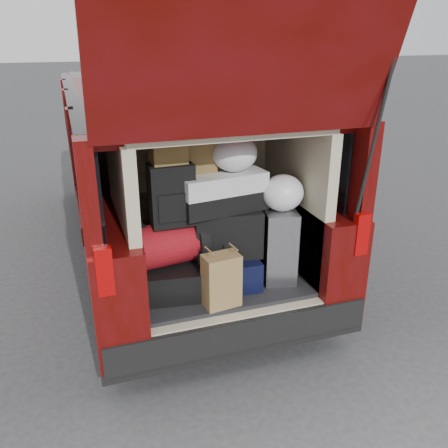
{
  "coord_description": "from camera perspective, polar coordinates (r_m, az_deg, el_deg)",
  "views": [
    {
      "loc": [
        -0.98,
        -2.86,
        2.31
      ],
      "look_at": [
        0.05,
        0.2,
        0.99
      ],
      "focal_mm": 38.0,
      "sensor_mm": 36.0,
      "label": 1
    }
  ],
  "objects": [
    {
      "name": "plastic_bag_right",
      "position": [
        3.42,
        7.08,
        3.74
      ],
      "size": [
        0.34,
        0.32,
        0.26
      ],
      "primitive_type": "ellipsoid",
      "rotation": [
        0.0,
        0.0,
        -0.13
      ],
      "color": "white",
      "rests_on": "silver_roller"
    },
    {
      "name": "plastic_bag_center",
      "position": [
        3.3,
        1.25,
        8.52
      ],
      "size": [
        0.34,
        0.32,
        0.26
      ],
      "primitive_type": "ellipsoid",
      "rotation": [
        0.0,
        0.0,
        0.08
      ],
      "color": "white",
      "rests_on": "twotone_duffel"
    },
    {
      "name": "grocery_sack_lower",
      "position": [
        3.16,
        -6.82,
        9.19
      ],
      "size": [
        0.24,
        0.2,
        0.21
      ],
      "primitive_type": "cube",
      "rotation": [
        0.0,
        0.0,
        0.05
      ],
      "color": "brown",
      "rests_on": "backpack"
    },
    {
      "name": "minivan",
      "position": [
        5.01,
        -6.6,
        5.83
      ],
      "size": [
        1.9,
        5.35,
        2.77
      ],
      "color": "black",
      "rests_on": "ground"
    },
    {
      "name": "grocery_sack_upper",
      "position": [
        3.32,
        -3.26,
        8.37
      ],
      "size": [
        0.24,
        0.19,
        0.24
      ],
      "primitive_type": "cube",
      "rotation": [
        0.0,
        0.0,
        -0.01
      ],
      "color": "brown",
      "rests_on": "twotone_duffel"
    },
    {
      "name": "backpack",
      "position": [
        3.21,
        -6.33,
        3.52
      ],
      "size": [
        0.3,
        0.18,
        0.42
      ],
      "primitive_type": "cube",
      "rotation": [
        0.0,
        0.0,
        0.01
      ],
      "color": "black",
      "rests_on": "red_duffel"
    },
    {
      "name": "ground",
      "position": [
        3.8,
        0.29,
        -15.22
      ],
      "size": [
        80.0,
        80.0,
        0.0
      ],
      "primitive_type": "plane",
      "color": "#333335",
      "rests_on": "ground"
    },
    {
      "name": "red_duffel",
      "position": [
        3.37,
        -6.51,
        -2.29
      ],
      "size": [
        0.52,
        0.38,
        0.31
      ],
      "primitive_type": "cube",
      "rotation": [
        0.0,
        0.0,
        0.17
      ],
      "color": "maroon",
      "rests_on": "black_hardshell"
    },
    {
      "name": "kraft_bag",
      "position": [
        3.24,
        -0.32,
        -6.8
      ],
      "size": [
        0.26,
        0.18,
        0.38
      ],
      "primitive_type": "cube",
      "rotation": [
        0.0,
        0.0,
        0.12
      ],
      "color": "olive",
      "rests_on": "load_floor"
    },
    {
      "name": "load_floor",
      "position": [
        3.86,
        -1.04,
        -9.62
      ],
      "size": [
        1.24,
        1.05,
        0.55
      ],
      "primitive_type": "cube",
      "color": "black",
      "rests_on": "ground"
    },
    {
      "name": "silver_roller",
      "position": [
        3.59,
        6.46,
        -2.29
      ],
      "size": [
        0.3,
        0.41,
        0.56
      ],
      "primitive_type": "cube",
      "rotation": [
        0.0,
        0.0,
        -0.21
      ],
      "color": "silver",
      "rests_on": "load_floor"
    },
    {
      "name": "black_soft_case",
      "position": [
        3.45,
        0.33,
        -0.97
      ],
      "size": [
        0.52,
        0.35,
        0.35
      ],
      "primitive_type": "cube",
      "rotation": [
        0.0,
        0.0,
        -0.13
      ],
      "color": "black",
      "rests_on": "navy_hardshell"
    },
    {
      "name": "twotone_duffel",
      "position": [
        3.35,
        -0.48,
        4.0
      ],
      "size": [
        0.65,
        0.41,
        0.28
      ],
      "primitive_type": "cube",
      "rotation": [
        0.0,
        0.0,
        0.15
      ],
      "color": "silver",
      "rests_on": "black_soft_case"
    },
    {
      "name": "black_hardshell",
      "position": [
        3.5,
        -6.54,
        -6.07
      ],
      "size": [
        0.46,
        0.59,
        0.22
      ],
      "primitive_type": "cube",
      "rotation": [
        0.0,
        0.0,
        -0.12
      ],
      "color": "black",
      "rests_on": "load_floor"
    },
    {
      "name": "navy_hardshell",
      "position": [
        3.58,
        0.13,
        -5.19
      ],
      "size": [
        0.45,
        0.54,
        0.23
      ],
      "primitive_type": "cube",
      "rotation": [
        0.0,
        0.0,
        -0.04
      ],
      "color": "black",
      "rests_on": "load_floor"
    }
  ]
}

